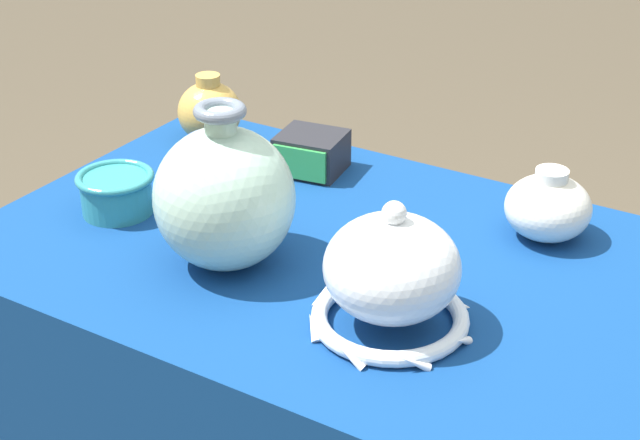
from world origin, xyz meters
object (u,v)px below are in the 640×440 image
vase_tall_bulbous (224,197)px  cup_wide_cobalt (217,153)px  vase_dome_bell (392,277)px  wooden_crate (7,395)px  cup_wide_teal (116,191)px  jar_round_ivory (548,207)px  jar_round_ochre (210,111)px  mosaic_tile_box (311,153)px

vase_tall_bulbous → cup_wide_cobalt: vase_tall_bulbous is taller
vase_dome_bell → wooden_crate: vase_dome_bell is taller
cup_wide_teal → jar_round_ivory: 0.68m
vase_dome_bell → jar_round_ochre: 0.68m
vase_dome_bell → mosaic_tile_box: size_ratio=1.79×
vase_dome_bell → mosaic_tile_box: bearing=134.0°
vase_dome_bell → cup_wide_teal: bearing=173.7°
mosaic_tile_box → jar_round_ivory: size_ratio=0.94×
mosaic_tile_box → cup_wide_cobalt: size_ratio=1.05×
jar_round_ivory → wooden_crate: jar_round_ivory is taller
cup_wide_teal → cup_wide_cobalt: bearing=77.9°
wooden_crate → mosaic_tile_box: bearing=31.2°
cup_wide_cobalt → jar_round_ochre: (-0.09, 0.10, 0.02)m
jar_round_ochre → wooden_crate: bearing=-149.6°
cup_wide_cobalt → vase_tall_bulbous: bearing=-50.9°
vase_dome_bell → vase_tall_bulbous: bearing=175.9°
mosaic_tile_box → wooden_crate: size_ratio=0.29×
vase_dome_bell → cup_wide_cobalt: size_ratio=1.88×
cup_wide_cobalt → jar_round_ivory: size_ratio=0.90×
vase_dome_bell → jar_round_ivory: size_ratio=1.68×
jar_round_ivory → vase_dome_bell: bearing=-105.2°
vase_dome_bell → wooden_crate: bearing=172.5°
vase_tall_bulbous → vase_dome_bell: vase_tall_bulbous is taller
mosaic_tile_box → cup_wide_teal: 0.35m
cup_wide_teal → mosaic_tile_box: bearing=58.2°
vase_dome_bell → cup_wide_teal: 0.53m
jar_round_ochre → jar_round_ivory: (0.67, -0.03, -0.01)m
jar_round_ochre → cup_wide_cobalt: bearing=-48.0°
mosaic_tile_box → cup_wide_cobalt: (-0.14, -0.09, -0.00)m
cup_wide_teal → jar_round_ivory: bearing=24.4°
vase_dome_bell → cup_wide_cobalt: vase_dome_bell is taller
cup_wide_teal → vase_tall_bulbous: bearing=-8.8°
vase_tall_bulbous → cup_wide_teal: (-0.25, 0.04, -0.07)m
vase_tall_bulbous → cup_wide_teal: vase_tall_bulbous is taller
vase_dome_bell → jar_round_ochre: vase_dome_bell is taller
vase_tall_bulbous → jar_round_ochre: size_ratio=1.92×
vase_tall_bulbous → jar_round_ivory: size_ratio=1.87×
mosaic_tile_box → jar_round_ivory: (0.43, -0.02, 0.02)m
cup_wide_teal → jar_round_ochre: jar_round_ochre is taller
vase_dome_bell → cup_wide_cobalt: bearing=150.9°
cup_wide_cobalt → jar_round_ivory: (0.57, 0.07, 0.02)m
wooden_crate → jar_round_ochre: bearing=42.4°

